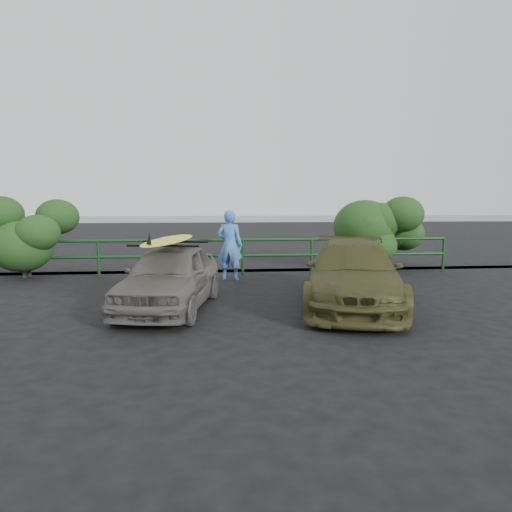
{
  "coord_description": "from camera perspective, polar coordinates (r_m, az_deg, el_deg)",
  "views": [
    {
      "loc": [
        0.11,
        -7.88,
        2.05
      ],
      "look_at": [
        1.04,
        1.59,
        0.94
      ],
      "focal_mm": 32.0,
      "sensor_mm": 36.0,
      "label": 1
    }
  ],
  "objects": [
    {
      "name": "ground",
      "position": [
        8.14,
        -6.28,
        -7.96
      ],
      "size": [
        80.0,
        80.0,
        0.0
      ],
      "primitive_type": "plane",
      "color": "black"
    },
    {
      "name": "ocean",
      "position": [
        67.91,
        -5.76,
        4.92
      ],
      "size": [
        200.0,
        200.0,
        0.0
      ],
      "primitive_type": "plane",
      "color": "#525F64",
      "rests_on": "ground"
    },
    {
      "name": "guardrail",
      "position": [
        12.97,
        -6.08,
        -0.14
      ],
      "size": [
        14.0,
        0.08,
        1.04
      ],
      "primitive_type": null,
      "color": "#124017",
      "rests_on": "ground"
    },
    {
      "name": "shrub_left",
      "position": [
        14.19,
        -25.9,
        2.31
      ],
      "size": [
        3.2,
        2.4,
        2.27
      ],
      "primitive_type": null,
      "color": "#22491A",
      "rests_on": "ground"
    },
    {
      "name": "shrub_right",
      "position": [
        14.28,
        14.41,
        2.4
      ],
      "size": [
        3.2,
        2.4,
        2.08
      ],
      "primitive_type": null,
      "color": "#22491A",
      "rests_on": "ground"
    },
    {
      "name": "sedan",
      "position": [
        8.98,
        -10.69,
        -2.58
      ],
      "size": [
        2.12,
        3.88,
        1.25
      ],
      "primitive_type": "imported",
      "rotation": [
        0.0,
        0.0,
        -0.18
      ],
      "color": "#605B55",
      "rests_on": "ground"
    },
    {
      "name": "olive_vehicle",
      "position": [
        9.28,
        11.98,
        -2.21
      ],
      "size": [
        2.88,
        4.74,
        1.29
      ],
      "primitive_type": "imported",
      "rotation": [
        0.0,
        0.0,
        -0.26
      ],
      "color": "#44411E",
      "rests_on": "ground"
    },
    {
      "name": "man",
      "position": [
        12.08,
        -3.3,
        1.35
      ],
      "size": [
        0.78,
        0.63,
        1.87
      ],
      "primitive_type": "imported",
      "rotation": [
        0.0,
        0.0,
        2.84
      ],
      "color": "#477FD5",
      "rests_on": "ground"
    },
    {
      "name": "roof_rack",
      "position": [
        8.9,
        -10.78,
        1.54
      ],
      "size": [
        1.48,
        1.16,
        0.04
      ],
      "primitive_type": null,
      "rotation": [
        0.0,
        0.0,
        -0.18
      ],
      "color": "black",
      "rests_on": "sedan"
    },
    {
      "name": "surfboard",
      "position": [
        8.89,
        -10.79,
        1.96
      ],
      "size": [
        1.13,
        3.0,
        0.09
      ],
      "primitive_type": "ellipsoid",
      "rotation": [
        0.0,
        0.0,
        -0.18
      ],
      "color": "yellow",
      "rests_on": "roof_rack"
    }
  ]
}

